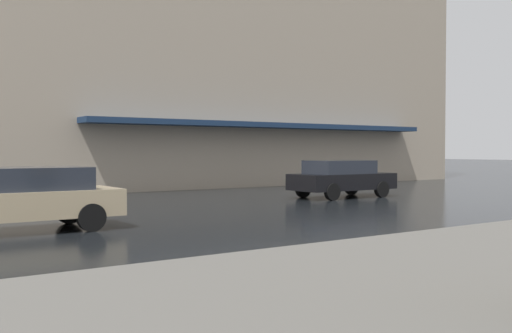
{
  "coord_description": "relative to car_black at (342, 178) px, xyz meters",
  "views": [
    {
      "loc": [
        -10.84,
        -4.27,
        1.77
      ],
      "look_at": [
        0.73,
        -12.16,
        1.39
      ],
      "focal_mm": 40.78,
      "sensor_mm": 36.0,
      "label": 1
    }
  ],
  "objects": [
    {
      "name": "haussmann_block_corner",
      "position": [
        16.4,
        -1.62,
        10.44
      ],
      "size": [
        20.01,
        27.13,
        22.87
      ],
      "color": "tan",
      "rests_on": "ground_plane"
    },
    {
      "name": "car_champagne",
      "position": [
        -3.0,
        12.13,
        0.0
      ],
      "size": [
        1.85,
        4.1,
        1.41
      ],
      "color": "tan",
      "rests_on": "ground_plane"
    },
    {
      "name": "car_black",
      "position": [
        0.0,
        0.0,
        0.0
      ],
      "size": [
        1.85,
        4.1,
        1.41
      ],
      "color": "black",
      "rests_on": "ground_plane"
    }
  ]
}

